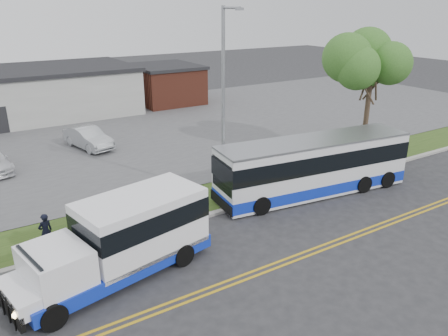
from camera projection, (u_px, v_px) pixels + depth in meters
ground at (200, 231)px, 19.75m from camera, size 140.00×140.00×0.00m
lane_line_north at (249, 273)px, 16.70m from camera, size 70.00×0.12×0.01m
lane_line_south at (253, 277)px, 16.46m from camera, size 70.00×0.12×0.01m
curb at (189, 220)px, 20.60m from camera, size 80.00×0.30×0.15m
verge at (172, 207)px, 22.04m from camera, size 80.00×3.30×0.10m
parking_lot at (91, 139)px, 33.22m from camera, size 80.00×25.00×0.10m
brick_wing at (166, 84)px, 44.90m from camera, size 6.30×7.30×3.90m
tree_east at (373, 64)px, 26.91m from camera, size 5.20×5.20×8.33m
streetlight_near at (224, 99)px, 21.57m from camera, size 0.35×1.53×9.50m
shuttle_bus at (125, 235)px, 16.27m from camera, size 7.94×3.90×2.93m
transit_bus at (313, 166)px, 23.33m from camera, size 11.12×3.82×3.02m
pedestrian at (46, 232)px, 17.88m from camera, size 0.66×0.52×1.60m
parked_car_a at (88, 138)px, 30.66m from camera, size 2.64×4.76×1.49m
grocery_bag_left at (42, 250)px, 17.76m from camera, size 0.32×0.32×0.32m
grocery_bag_right at (54, 241)px, 18.46m from camera, size 0.32×0.32×0.32m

